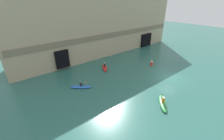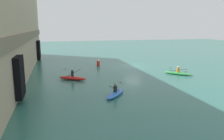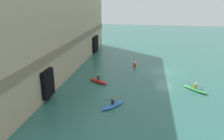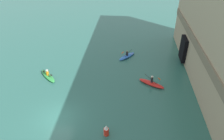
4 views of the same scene
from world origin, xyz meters
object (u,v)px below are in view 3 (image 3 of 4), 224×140
(kayak_green, at_px, (195,89))
(kayak_blue, at_px, (113,105))
(kayak_red, at_px, (98,81))
(marker_buoy, at_px, (135,64))

(kayak_green, height_order, kayak_blue, kayak_blue)
(kayak_red, xyz_separation_m, kayak_blue, (-6.66, -3.12, -0.04))
(kayak_blue, height_order, marker_buoy, marker_buoy)
(kayak_red, height_order, marker_buoy, kayak_red)
(kayak_blue, relative_size, marker_buoy, 2.62)
(marker_buoy, bearing_deg, kayak_blue, 174.42)
(marker_buoy, bearing_deg, kayak_red, 150.53)
(kayak_red, relative_size, kayak_green, 1.02)
(kayak_red, relative_size, marker_buoy, 2.79)
(kayak_green, xyz_separation_m, marker_buoy, (8.65, 8.39, 0.33))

